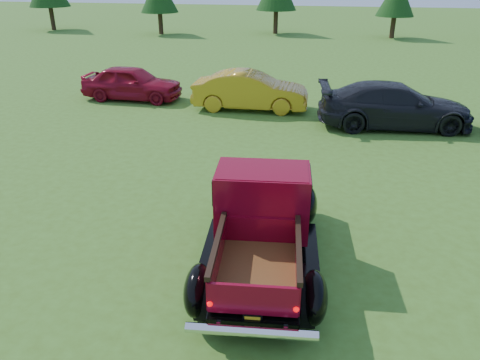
{
  "coord_description": "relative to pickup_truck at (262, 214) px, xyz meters",
  "views": [
    {
      "loc": [
        1.26,
        -8.35,
        5.07
      ],
      "look_at": [
        -0.3,
        0.2,
        1.06
      ],
      "focal_mm": 35.0,
      "sensor_mm": 36.0,
      "label": 1
    }
  ],
  "objects": [
    {
      "name": "show_car_yellow",
      "position": [
        -1.79,
        9.73,
        -0.12
      ],
      "size": [
        4.39,
        1.64,
        1.43
      ],
      "primitive_type": "imported",
      "rotation": [
        0.0,
        0.0,
        1.6
      ],
      "color": "#BA8A18",
      "rests_on": "ground"
    },
    {
      "name": "ground",
      "position": [
        -0.29,
        0.75,
        -0.83
      ],
      "size": [
        120.0,
        120.0,
        0.0
      ],
      "primitive_type": "plane",
      "color": "#3E621C",
      "rests_on": "ground"
    },
    {
      "name": "show_car_grey",
      "position": [
        3.36,
        8.51,
        -0.09
      ],
      "size": [
        5.31,
        2.59,
        1.49
      ],
      "primitive_type": "imported",
      "rotation": [
        0.0,
        0.0,
        1.67
      ],
      "color": "black",
      "rests_on": "ground"
    },
    {
      "name": "show_car_red",
      "position": [
        -6.79,
        10.31,
        -0.14
      ],
      "size": [
        4.09,
        1.74,
        1.38
      ],
      "primitive_type": "imported",
      "rotation": [
        0.0,
        0.0,
        1.54
      ],
      "color": "maroon",
      "rests_on": "ground"
    },
    {
      "name": "pickup_truck",
      "position": [
        0.0,
        0.0,
        0.0
      ],
      "size": [
        2.56,
        4.87,
        1.75
      ],
      "rotation": [
        0.0,
        0.0,
        0.08
      ],
      "color": "black",
      "rests_on": "ground"
    }
  ]
}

